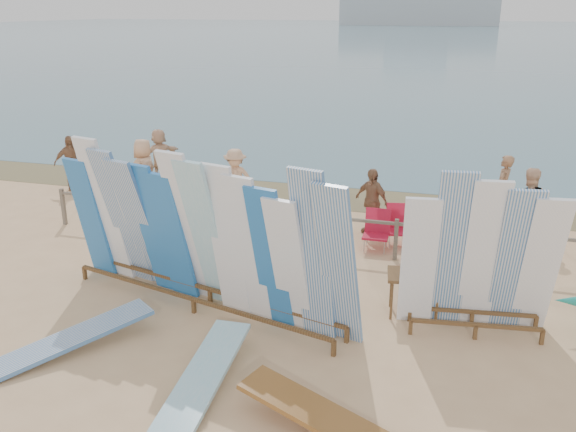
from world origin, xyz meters
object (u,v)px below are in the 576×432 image
(flat_board_e, at_px, (68,351))
(beach_chair_left, at_px, (376,238))
(main_surfboard_rack, at_px, (199,239))
(beachgoer_2, at_px, (148,190))
(beachgoer_8, at_px, (527,206))
(beachgoer_11, at_px, (159,155))
(beachgoer_0, at_px, (144,172))
(beachgoer_extra_1, at_px, (71,163))
(vendor_table, at_px, (414,293))
(beach_chair_right, at_px, (399,233))
(side_surfboard_rack, at_px, (481,261))
(stroller, at_px, (453,230))
(beachgoer_3, at_px, (236,180))
(beachgoer_4, at_px, (371,201))
(beachgoer_7, at_px, (503,189))
(flat_board_a, at_px, (202,390))

(flat_board_e, height_order, beach_chair_left, beach_chair_left)
(main_surfboard_rack, distance_m, beachgoer_2, 5.12)
(flat_board_e, bearing_deg, beachgoer_2, 142.36)
(beachgoer_8, bearing_deg, beachgoer_11, -25.10)
(flat_board_e, relative_size, beachgoer_0, 1.53)
(main_surfboard_rack, bearing_deg, beachgoer_extra_1, 153.42)
(flat_board_e, bearing_deg, vendor_table, 63.95)
(beach_chair_left, relative_size, beachgoer_8, 0.50)
(beach_chair_right, xyz_separation_m, beachgoer_8, (2.68, 0.93, 0.60))
(beachgoer_extra_1, bearing_deg, beach_chair_left, -58.36)
(side_surfboard_rack, height_order, stroller, side_surfboard_rack)
(side_surfboard_rack, distance_m, beachgoer_2, 8.55)
(main_surfboard_rack, xyz_separation_m, beach_chair_right, (2.99, 4.01, -1.04))
(beach_chair_right, height_order, stroller, stroller)
(vendor_table, xyz_separation_m, beachgoer_8, (2.08, 4.16, 0.46))
(beachgoer_3, relative_size, beachgoer_4, 1.05)
(side_surfboard_rack, height_order, beach_chair_right, side_surfboard_rack)
(flat_board_e, xyz_separation_m, beachgoer_11, (-3.22, 9.33, 0.79))
(beachgoer_7, height_order, beachgoer_4, beachgoer_7)
(beachgoer_extra_1, bearing_deg, beach_chair_right, -55.36)
(beachgoer_4, bearing_deg, beachgoer_0, -155.24)
(vendor_table, height_order, beachgoer_2, beachgoer_2)
(vendor_table, bearing_deg, beachgoer_2, 146.83)
(beachgoer_2, distance_m, beachgoer_0, 1.40)
(side_surfboard_rack, height_order, beachgoer_11, side_surfboard_rack)
(beachgoer_4, xyz_separation_m, beachgoer_11, (-6.88, 2.80, 0.02))
(beach_chair_left, height_order, beachgoer_extra_1, beachgoer_extra_1)
(beachgoer_4, height_order, beachgoer_0, beachgoer_0)
(beachgoer_11, xyz_separation_m, beachgoer_8, (10.29, -2.48, 0.07))
(vendor_table, height_order, beachgoer_8, beachgoer_8)
(beachgoer_0, bearing_deg, stroller, 80.91)
(vendor_table, distance_m, beachgoer_4, 4.09)
(beachgoer_7, bearing_deg, vendor_table, 0.81)
(beach_chair_right, height_order, beachgoer_0, beachgoer_0)
(vendor_table, height_order, beach_chair_right, vendor_table)
(flat_board_a, bearing_deg, beach_chair_right, 70.66)
(side_surfboard_rack, relative_size, flat_board_e, 1.03)
(beachgoer_extra_1, distance_m, beachgoer_11, 2.56)
(flat_board_e, bearing_deg, main_surfboard_rack, 89.26)
(stroller, relative_size, beachgoer_extra_1, 0.60)
(vendor_table, distance_m, beachgoer_0, 8.70)
(beach_chair_right, distance_m, beachgoer_3, 4.60)
(beach_chair_left, distance_m, beachgoer_7, 3.86)
(flat_board_a, relative_size, beachgoer_7, 1.63)
(main_surfboard_rack, relative_size, beachgoer_3, 3.60)
(vendor_table, relative_size, beachgoer_8, 0.70)
(vendor_table, bearing_deg, side_surfboard_rack, -26.64)
(beachgoer_0, bearing_deg, beachgoer_7, 94.50)
(vendor_table, bearing_deg, beachgoer_7, 65.91)
(beach_chair_right, height_order, beachgoer_11, beachgoer_11)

